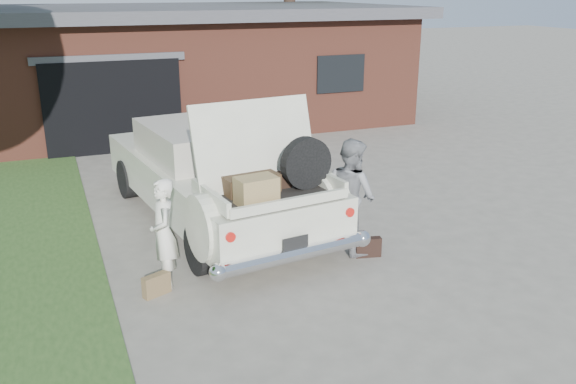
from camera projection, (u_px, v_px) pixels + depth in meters
name	position (u px, v px, depth m)	size (l,w,h in m)	color
ground	(304.00, 281.00, 8.34)	(90.00, 90.00, 0.00)	gray
house	(183.00, 63.00, 18.24)	(12.80, 7.80, 3.30)	brown
sedan	(214.00, 174.00, 10.27)	(2.88, 5.90, 2.32)	beige
woman_left	(164.00, 234.00, 8.01)	(0.54, 0.36, 1.49)	silver
woman_right	(351.00, 195.00, 9.09)	(0.84, 0.66, 1.74)	gray
suitcase_left	(156.00, 285.00, 7.92)	(0.38, 0.12, 0.29)	brown
suitcase_right	(368.00, 247.00, 9.06)	(0.38, 0.12, 0.30)	black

